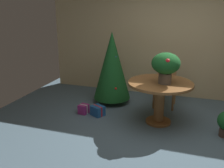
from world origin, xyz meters
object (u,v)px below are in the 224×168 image
Objects in this scene: round_dining_table at (160,92)px; gift_box_blue at (98,111)px; flower_vase at (166,65)px; holiday_tree at (112,66)px; gift_box_purple at (84,109)px; wooden_chair_far at (166,79)px.

round_dining_table is 3.77× the size of gift_box_blue.
round_dining_table is at bearing 143.41° from flower_vase.
flower_vase is 0.34× the size of holiday_tree.
gift_box_blue is (-1.14, -0.05, -0.48)m from round_dining_table.
flower_vase is at bearing -0.06° from gift_box_blue.
round_dining_table reaches higher than gift_box_blue.
flower_vase is 1.81m from gift_box_purple.
gift_box_blue is (-1.22, 0.00, -0.98)m from flower_vase.
flower_vase reaches higher than gift_box_purple.
gift_box_blue is at bearing -92.77° from holiday_tree.
wooden_chair_far reaches higher than round_dining_table.
flower_vase is 0.50× the size of wooden_chair_far.
wooden_chair_far is at bearing 33.45° from gift_box_purple.
holiday_tree is (-1.11, -0.20, 0.24)m from wooden_chair_far.
holiday_tree reaches higher than flower_vase.
holiday_tree is at bearing -169.81° from wooden_chair_far.
holiday_tree is (-1.18, 0.75, -0.27)m from flower_vase.
gift_box_blue is at bearing -177.30° from round_dining_table.
flower_vase is 2.62× the size of gift_box_purple.
wooden_chair_far is at bearing 39.69° from gift_box_blue.
round_dining_table is at bearing 2.19° from gift_box_purple.
gift_box_purple is (-1.51, 0.00, -0.99)m from flower_vase.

